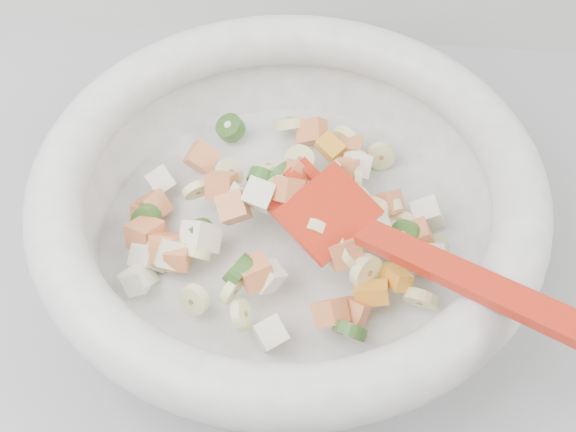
{
  "coord_description": "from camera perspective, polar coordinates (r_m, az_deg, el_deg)",
  "views": [
    {
      "loc": [
        0.16,
        1.05,
        1.44
      ],
      "look_at": [
        0.12,
        1.45,
        0.95
      ],
      "focal_mm": 50.0,
      "sensor_mm": 36.0,
      "label": 1
    }
  ],
  "objects": [
    {
      "name": "mixing_bowl",
      "position": [
        0.62,
        0.02,
        0.65
      ],
      "size": [
        0.42,
        0.39,
        0.15
      ],
      "color": "white",
      "rests_on": "counter"
    }
  ]
}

